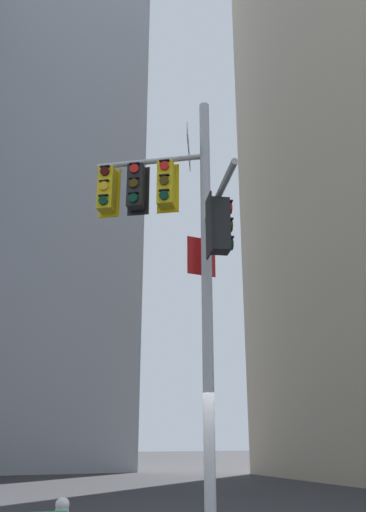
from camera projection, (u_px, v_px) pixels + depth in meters
The scene contains 2 objects.
building_mid_block at pixel (29, 130), 38.48m from camera, with size 13.81×13.81×46.20m, color #9399A3.
signal_pole_assembly at pixel (177, 236), 10.58m from camera, with size 2.37×3.98×8.75m.
Camera 1 is at (-4.15, -9.04, 1.72)m, focal length 36.71 mm.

